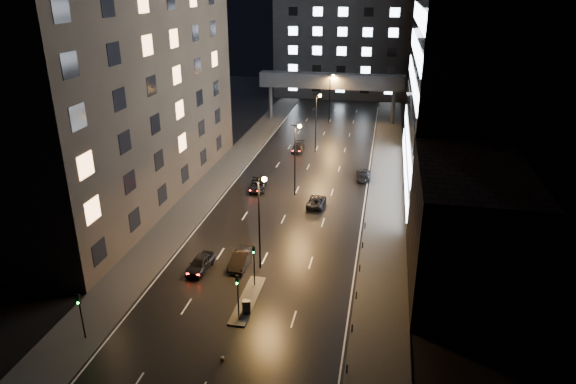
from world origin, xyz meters
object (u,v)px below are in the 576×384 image
(car_away_b, at_px, (241,259))
(car_toward_a, at_px, (316,201))
(car_away_a, at_px, (200,263))
(car_away_d, at_px, (298,148))
(car_away_c, at_px, (258,186))
(utility_cabinet, at_px, (246,307))
(car_toward_b, at_px, (363,174))

(car_away_b, distance_m, car_toward_a, 17.73)
(car_away_a, xyz_separation_m, car_away_d, (2.94, 41.28, -0.06))
(car_away_d, bearing_deg, car_away_c, -99.78)
(car_away_b, relative_size, car_away_d, 0.98)
(car_away_d, xyz_separation_m, car_toward_a, (6.49, -22.72, -0.06))
(car_away_c, height_order, car_toward_a, car_away_c)
(car_away_a, bearing_deg, car_away_c, 94.08)
(car_away_b, relative_size, utility_cabinet, 3.83)
(car_away_b, distance_m, car_away_c, 21.02)
(car_away_b, bearing_deg, car_away_c, 100.57)
(car_away_d, distance_m, car_toward_a, 23.63)
(car_toward_a, distance_m, utility_cabinet, 25.12)
(car_away_a, distance_m, car_toward_b, 33.41)
(car_toward_b, bearing_deg, car_away_a, 59.70)
(car_away_a, relative_size, car_toward_a, 0.96)
(car_away_b, height_order, car_away_d, car_away_b)
(car_away_c, distance_m, utility_cabinet, 29.53)
(car_away_c, bearing_deg, car_away_d, 74.68)
(car_away_d, relative_size, car_toward_a, 1.04)
(car_toward_b, bearing_deg, car_away_c, 23.34)
(car_away_c, height_order, car_away_d, car_away_d)
(car_away_b, height_order, car_away_c, car_away_b)
(car_toward_a, xyz_separation_m, utility_cabinet, (-2.78, -24.96, 0.12))
(car_away_c, xyz_separation_m, car_away_d, (2.51, 18.82, 0.05))
(car_away_c, xyz_separation_m, car_toward_a, (9.01, -3.90, -0.01))
(car_away_c, xyz_separation_m, car_toward_b, (14.53, 7.42, 0.09))
(car_toward_a, bearing_deg, car_away_b, 74.25)
(car_toward_a, height_order, utility_cabinet, utility_cabinet)
(car_away_b, bearing_deg, utility_cabinet, -69.92)
(car_away_a, bearing_deg, utility_cabinet, -38.75)
(car_toward_a, bearing_deg, car_away_c, -20.89)
(car_away_d, xyz_separation_m, car_toward_b, (12.01, -11.40, 0.04))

